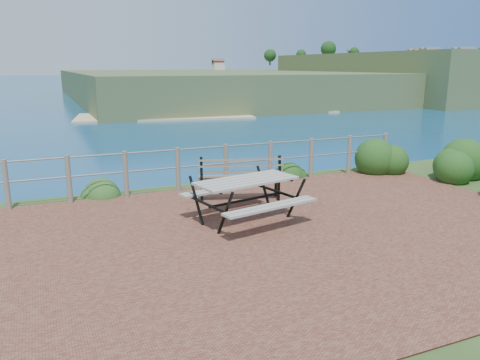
# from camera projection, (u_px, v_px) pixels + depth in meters

# --- Properties ---
(ground) EXTENTS (10.00, 7.00, 0.12)m
(ground) POSITION_uv_depth(u_px,v_px,m) (298.00, 233.00, 7.99)
(ground) COLOR brown
(ground) RESTS_ON ground
(ocean) EXTENTS (1200.00, 1200.00, 0.00)m
(ocean) POSITION_uv_depth(u_px,v_px,m) (46.00, 73.00, 186.62)
(ocean) COLOR #146279
(ocean) RESTS_ON ground
(safety_railing) EXTENTS (9.40, 0.10, 1.00)m
(safety_railing) POSITION_uv_depth(u_px,v_px,m) (226.00, 163.00, 10.85)
(safety_railing) COLOR #6B5B4C
(safety_railing) RESTS_ON ground
(distant_bay) EXTENTS (290.00, 232.36, 24.00)m
(distant_bay) POSITION_uv_depth(u_px,v_px,m) (387.00, 73.00, 255.31)
(distant_bay) COLOR #44572B
(distant_bay) RESTS_ON ground
(picnic_table) EXTENTS (1.96, 1.58, 0.78)m
(picnic_table) POSITION_uv_depth(u_px,v_px,m) (246.00, 196.00, 8.43)
(picnic_table) COLOR gray
(picnic_table) RESTS_ON ground
(park_bench) EXTENTS (1.78, 0.93, 0.98)m
(park_bench) POSITION_uv_depth(u_px,v_px,m) (240.00, 171.00, 9.76)
(park_bench) COLOR brown
(park_bench) RESTS_ON ground
(shrub_right_front) EXTENTS (1.33, 1.33, 1.89)m
(shrub_right_front) POSITION_uv_depth(u_px,v_px,m) (451.00, 179.00, 11.79)
(shrub_right_front) COLOR #164A17
(shrub_right_front) RESTS_ON ground
(shrub_right_edge) EXTENTS (1.12, 1.12, 1.60)m
(shrub_right_edge) POSITION_uv_depth(u_px,v_px,m) (384.00, 172.00, 12.51)
(shrub_right_edge) COLOR #164A17
(shrub_right_edge) RESTS_ON ground
(shrub_lip_west) EXTENTS (0.81, 0.81, 0.56)m
(shrub_lip_west) POSITION_uv_depth(u_px,v_px,m) (106.00, 195.00, 10.34)
(shrub_lip_west) COLOR #1D4D1D
(shrub_lip_west) RESTS_ON ground
(shrub_lip_east) EXTENTS (0.78, 0.78, 0.52)m
(shrub_lip_east) POSITION_uv_depth(u_px,v_px,m) (294.00, 176.00, 12.08)
(shrub_lip_east) COLOR #164A17
(shrub_lip_east) RESTS_ON ground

